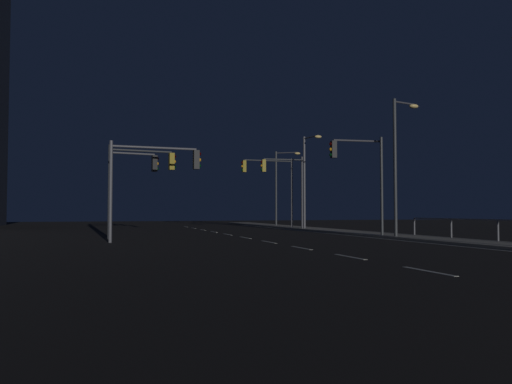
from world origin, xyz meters
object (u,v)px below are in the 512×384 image
Objects in this scene: traffic_light_mid_right at (132,176)px; street_lamp_across_street at (307,172)px; traffic_light_far_right at (285,178)px; traffic_light_near_left at (154,171)px; traffic_light_mid_left at (140,173)px; traffic_light_overhead_east at (271,178)px; street_lamp_corner at (399,154)px; street_lamp_mid_block at (280,180)px; traffic_light_near_right at (360,166)px.

traffic_light_mid_right is 0.69× the size of street_lamp_across_street.
traffic_light_far_right is 1.12× the size of traffic_light_mid_right.
traffic_light_near_left is at bearing -139.03° from street_lamp_across_street.
traffic_light_near_left is at bearing -82.88° from traffic_light_mid_left.
traffic_light_mid_right is at bearing -150.66° from traffic_light_far_right.
traffic_light_near_left is 0.66× the size of street_lamp_across_street.
traffic_light_near_left is at bearing -128.16° from traffic_light_overhead_east.
traffic_light_far_right is 12.96m from street_lamp_corner.
traffic_light_near_right is at bearing -97.02° from street_lamp_mid_block.
traffic_light_mid_left is (-11.84, 3.10, -0.45)m from traffic_light_near_right.
traffic_light_far_right reaches higher than traffic_light_mid_right.
traffic_light_overhead_east is at bearing 129.85° from street_lamp_across_street.
traffic_light_near_right is 0.75× the size of street_lamp_corner.
traffic_light_far_right is at bearing 90.95° from traffic_light_near_right.
traffic_light_mid_right is 20.61m from street_lamp_mid_block.
street_lamp_mid_block reaches higher than traffic_light_overhead_east.
traffic_light_near_left is (-10.94, -13.91, -0.78)m from traffic_light_overhead_east.
street_lamp_mid_block is at bearing 72.00° from traffic_light_far_right.
traffic_light_overhead_east is 6.08m from street_lamp_mid_block.
street_lamp_corner is 1.02× the size of street_lamp_across_street.
traffic_light_near_left is at bearing 173.91° from street_lamp_corner.
traffic_light_mid_left is (-11.66, -8.18, -0.52)m from traffic_light_far_right.
street_lamp_mid_block reaches higher than traffic_light_mid_right.
traffic_light_mid_left is (-0.41, 3.29, 0.11)m from traffic_light_near_left.
traffic_light_near_left is at bearing -80.70° from traffic_light_mid_right.
street_lamp_corner reaches higher than traffic_light_near_left.
traffic_light_overhead_east is at bearing 97.36° from street_lamp_corner.
traffic_light_mid_left is 21.40m from street_lamp_mid_block.
traffic_light_mid_right is 0.68× the size of street_lamp_corner.
street_lamp_corner reaches higher than street_lamp_across_street.
street_lamp_corner is (13.32, -4.66, 1.02)m from traffic_light_mid_left.
traffic_light_near_left is 3.31m from traffic_light_mid_left.
traffic_light_mid_right is at bearing 159.65° from traffic_light_near_right.
street_lamp_across_street is at bearing 89.27° from street_lamp_corner.
traffic_light_far_right is 0.77× the size of street_lamp_across_street.
traffic_light_mid_right is at bearing 104.23° from traffic_light_mid_left.
traffic_light_near_right is at bearing -98.35° from street_lamp_across_street.
traffic_light_near_left is 0.96× the size of traffic_light_mid_right.
traffic_light_near_right is (12.20, -4.53, 0.49)m from traffic_light_mid_right.
traffic_light_overhead_east reaches higher than traffic_light_mid_left.
street_lamp_corner is (-0.87, -20.65, 0.15)m from street_lamp_mid_block.
street_lamp_across_street reaches higher than traffic_light_far_right.
traffic_light_near_left is at bearing -134.45° from traffic_light_far_right.
traffic_light_mid_left is at bearing -144.95° from traffic_light_far_right.
street_lamp_corner is 12.73m from street_lamp_across_street.
traffic_light_mid_left is 15.74m from street_lamp_across_street.
street_lamp_corner is (13.68, -6.09, 1.06)m from traffic_light_mid_right.
traffic_light_far_right is 0.80× the size of street_lamp_mid_block.
traffic_light_mid_left is at bearing 160.70° from street_lamp_corner.
traffic_light_near_left is 13.03m from street_lamp_corner.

